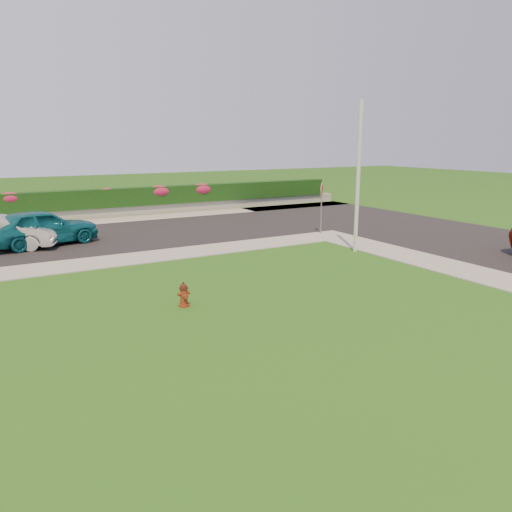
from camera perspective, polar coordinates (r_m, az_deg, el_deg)
ground at (r=13.32m, az=8.58°, el=-6.83°), size 120.00×120.00×0.00m
street_right at (r=24.58m, az=24.97°, el=1.32°), size 8.00×32.00×0.04m
street_far at (r=24.33m, az=-22.60°, el=1.43°), size 26.00×8.00×0.04m
sidewalk_far at (r=19.36m, az=-23.50°, el=-1.42°), size 24.00×2.00×0.04m
curb_corner at (r=24.35m, az=8.38°, el=2.31°), size 2.00×2.00×0.04m
sidewalk_beyond at (r=29.89m, az=-16.31°, el=3.90°), size 34.00×2.00×0.04m
retaining_wall at (r=31.30m, az=-17.01°, el=4.77°), size 34.00×0.40×0.60m
hedge at (r=31.30m, az=-17.16°, el=6.33°), size 32.00×0.90×1.10m
fire_hydrant at (r=13.97m, az=-8.24°, el=-4.42°), size 0.35×0.34×0.70m
sedan_teal at (r=23.52m, az=-23.33°, el=3.03°), size 5.02×3.00×1.60m
sedan_silver at (r=23.35m, az=-26.95°, el=2.37°), size 4.52×2.83×1.41m
utility_pole at (r=20.75m, az=11.60°, el=8.75°), size 0.16×0.16×6.08m
stop_sign at (r=24.52m, az=7.51°, el=6.82°), size 0.50×0.50×2.54m
flower_clump_c at (r=30.46m, az=-26.31°, el=5.95°), size 1.30×0.84×0.65m
flower_clump_d at (r=31.22m, az=-16.73°, el=6.98°), size 1.01×0.65×0.50m
flower_clump_e at (r=32.14m, az=-10.98°, el=7.28°), size 1.49×0.96×0.74m
flower_clump_f at (r=33.18m, az=-6.26°, el=7.60°), size 1.52×0.98×0.76m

